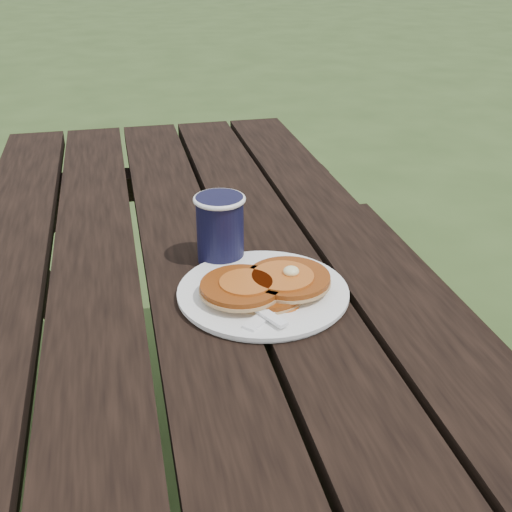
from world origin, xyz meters
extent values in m
cube|color=black|center=(0.00, 0.00, 0.73)|extent=(0.75, 1.80, 0.04)
cube|color=black|center=(0.55, 0.00, 0.43)|extent=(0.25, 1.80, 0.04)
cylinder|color=white|center=(0.10, -0.08, 0.76)|extent=(0.26, 0.26, 0.01)
cylinder|color=#893B0F|center=(0.10, -0.09, 0.77)|extent=(0.12, 0.12, 0.01)
cylinder|color=#893B0F|center=(0.06, -0.10, 0.78)|extent=(0.12, 0.12, 0.01)
cylinder|color=#893B0F|center=(0.14, -0.09, 0.78)|extent=(0.13, 0.13, 0.01)
cylinder|color=#A04A16|center=(0.13, -0.09, 0.79)|extent=(0.09, 0.09, 0.00)
ellipsoid|color=#F4E59E|center=(0.14, -0.09, 0.79)|extent=(0.02, 0.02, 0.01)
cube|color=white|center=(0.12, -0.12, 0.76)|extent=(0.14, 0.14, 0.00)
cylinder|color=black|center=(0.06, 0.05, 0.81)|extent=(0.08, 0.08, 0.11)
torus|color=white|center=(0.06, 0.05, 0.86)|extent=(0.09, 0.09, 0.01)
cylinder|color=black|center=(0.06, 0.05, 0.86)|extent=(0.07, 0.07, 0.01)
camera|label=1|loc=(-0.10, -0.90, 1.25)|focal=45.00mm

